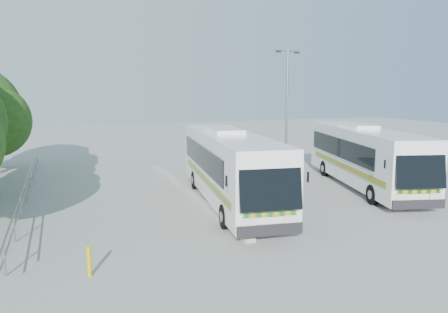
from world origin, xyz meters
name	(u,v)px	position (x,y,z in m)	size (l,w,h in m)	color
ground	(244,198)	(0.00, 0.00, 0.00)	(100.00, 100.00, 0.00)	gray
kerb_divider	(188,192)	(-2.30, 2.00, 0.07)	(0.40, 16.00, 0.15)	#B2B2AD
railing	(27,182)	(-10.00, 4.00, 0.74)	(0.06, 22.00, 1.00)	gray
coach_main	(229,166)	(-1.01, -0.63, 1.79)	(3.89, 12.01, 3.27)	white
coach_adjacent	(364,155)	(7.12, -0.01, 1.76)	(5.22, 11.76, 3.21)	white
lamppost	(287,104)	(5.59, 5.97, 4.38)	(1.92, 0.63, 7.94)	#95979D
bollard	(89,261)	(-7.74, -6.87, 0.45)	(0.13, 0.13, 0.91)	#C6A70B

